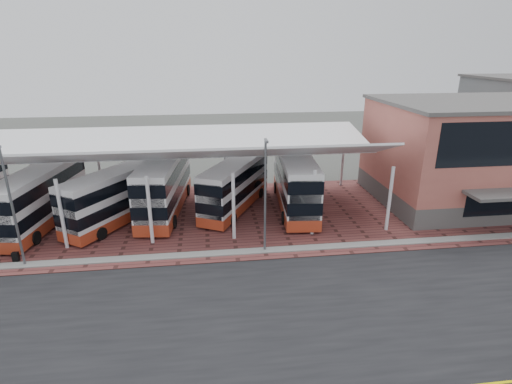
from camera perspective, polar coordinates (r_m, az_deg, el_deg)
ground at (r=23.02m, az=-1.49°, el=-16.08°), size 140.00×140.00×0.00m
road at (r=22.22m, az=-1.22°, el=-17.56°), size 120.00×14.00×0.02m
forecourt at (r=34.53m, az=-0.37°, el=-3.15°), size 72.00×16.00×0.06m
north_kerb at (r=28.23m, az=-2.78°, el=-8.61°), size 120.00×0.80×0.14m
canopy at (r=33.67m, az=-14.31°, el=5.98°), size 37.00×11.63×7.07m
terminal at (r=41.80m, az=29.49°, el=5.03°), size 18.40×14.40×9.25m
lamp_west at (r=29.16m, az=-31.56°, el=-1.50°), size 0.16×0.90×8.07m
lamp_east at (r=26.73m, az=1.33°, el=-0.18°), size 0.16×0.90×8.07m
bus_1 at (r=35.99m, az=-28.42°, el=-0.77°), size 4.22×11.28×4.54m
bus_2 at (r=34.26m, az=-18.99°, el=-0.55°), size 7.72×10.14×4.33m
bus_3 at (r=35.30m, az=-12.93°, el=1.08°), size 3.97×11.97×4.84m
bus_4 at (r=34.98m, az=-2.98°, el=0.91°), size 6.89×10.28×4.27m
bus_5 at (r=35.34m, az=5.57°, el=1.51°), size 3.67×11.89×4.82m
suitcase at (r=31.39m, az=-31.11°, el=-7.95°), size 0.39×0.28×0.67m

